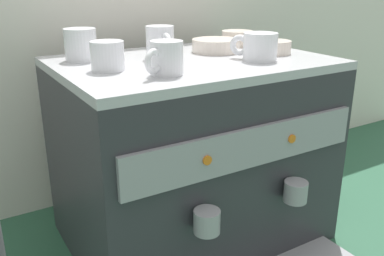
% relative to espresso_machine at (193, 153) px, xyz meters
% --- Properties ---
extents(ground_plane, '(4.00, 4.00, 0.00)m').
position_rel_espresso_machine_xyz_m(ground_plane, '(0.00, 0.00, -0.25)').
color(ground_plane, '#28563D').
extents(tiled_backsplash_wall, '(2.80, 0.03, 0.97)m').
position_rel_espresso_machine_xyz_m(tiled_backsplash_wall, '(0.00, 0.37, 0.24)').
color(tiled_backsplash_wall, silver).
rests_on(tiled_backsplash_wall, ground_plane).
extents(espresso_machine, '(0.66, 0.58, 0.50)m').
position_rel_espresso_machine_xyz_m(espresso_machine, '(0.00, 0.00, 0.00)').
color(espresso_machine, '#2D2D33').
rests_on(espresso_machine, ground_plane).
extents(ceramic_cup_0, '(0.09, 0.11, 0.07)m').
position_rel_espresso_machine_xyz_m(ceramic_cup_0, '(0.13, -0.09, 0.28)').
color(ceramic_cup_0, white).
rests_on(ceramic_cup_0, espresso_machine).
extents(ceramic_cup_1, '(0.10, 0.07, 0.07)m').
position_rel_espresso_machine_xyz_m(ceramic_cup_1, '(-0.14, -0.12, 0.29)').
color(ceramic_cup_1, white).
rests_on(ceramic_cup_1, espresso_machine).
extents(ceramic_cup_2, '(0.07, 0.11, 0.08)m').
position_rel_espresso_machine_xyz_m(ceramic_cup_2, '(-0.06, 0.05, 0.29)').
color(ceramic_cup_2, white).
rests_on(ceramic_cup_2, espresso_machine).
extents(ceramic_cup_3, '(0.09, 0.09, 0.06)m').
position_rel_espresso_machine_xyz_m(ceramic_cup_3, '(-0.22, -0.01, 0.28)').
color(ceramic_cup_3, white).
rests_on(ceramic_cup_3, espresso_machine).
extents(ceramic_cup_4, '(0.08, 0.12, 0.08)m').
position_rel_espresso_machine_xyz_m(ceramic_cup_4, '(-0.24, 0.13, 0.29)').
color(ceramic_cup_4, white).
rests_on(ceramic_cup_4, espresso_machine).
extents(ceramic_bowl_0, '(0.13, 0.13, 0.03)m').
position_rel_espresso_machine_xyz_m(ceramic_bowl_0, '(0.11, 0.06, 0.27)').
color(ceramic_bowl_0, beige).
rests_on(ceramic_bowl_0, espresso_machine).
extents(ceramic_bowl_1, '(0.09, 0.09, 0.04)m').
position_rel_espresso_machine_xyz_m(ceramic_bowl_1, '(0.23, 0.12, 0.27)').
color(ceramic_bowl_1, beige).
rests_on(ceramic_bowl_1, espresso_machine).
extents(ceramic_bowl_2, '(0.09, 0.09, 0.03)m').
position_rel_espresso_machine_xyz_m(ceramic_bowl_2, '(0.22, -0.04, 0.27)').
color(ceramic_bowl_2, beige).
rests_on(ceramic_bowl_2, espresso_machine).
extents(milk_pitcher, '(0.10, 0.10, 0.14)m').
position_rel_espresso_machine_xyz_m(milk_pitcher, '(0.48, 0.02, -0.18)').
color(milk_pitcher, '#B7B7BC').
rests_on(milk_pitcher, ground_plane).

